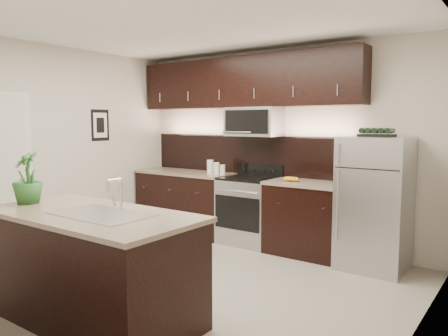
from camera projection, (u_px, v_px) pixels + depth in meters
ground at (183, 282)px, 4.64m from camera, size 4.50×4.50×0.00m
room_walls at (171, 122)px, 4.49m from camera, size 4.52×4.02×2.71m
counter_run at (237, 208)px, 6.21m from camera, size 3.51×0.65×0.94m
upper_fixtures at (245, 90)px, 6.14m from camera, size 3.49×0.40×1.66m
island at (92, 266)px, 3.72m from camera, size 1.96×0.96×0.94m
sink_faucet at (103, 212)px, 3.59m from camera, size 0.84×0.50×0.28m
refrigerator at (374, 203)px, 5.00m from camera, size 0.74×0.67×1.53m
wine_rack at (377, 133)px, 4.92m from camera, size 0.38×0.23×0.09m
plant at (28, 177)px, 4.05m from camera, size 0.32×0.32×0.49m
canisters at (215, 168)px, 6.32m from camera, size 0.31×0.10×0.21m
french_press at (338, 177)px, 5.24m from camera, size 0.09×0.09×0.26m
bananas at (288, 179)px, 5.61m from camera, size 0.23×0.19×0.06m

